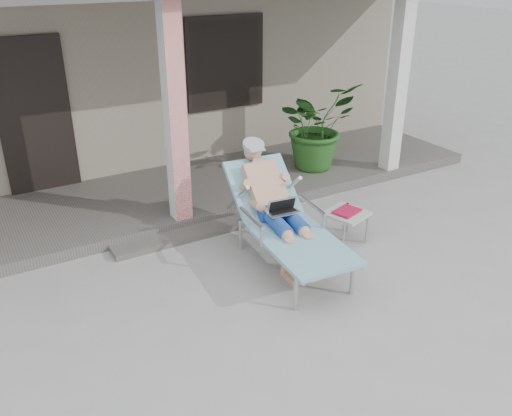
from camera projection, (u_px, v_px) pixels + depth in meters
ground at (269, 314)px, 5.29m from camera, size 60.00×60.00×0.00m
house at (81, 48)px, 9.67m from camera, size 10.40×5.40×3.30m
porch_deck at (158, 198)px, 7.61m from camera, size 10.00×2.00×0.15m
porch_step at (192, 234)px, 6.72m from camera, size 2.00×0.30×0.07m
lounger at (280, 193)px, 5.94m from camera, size 0.92×2.06×1.31m
side_table at (347, 215)px, 6.50m from camera, size 0.57×0.57×0.41m
potted_palm at (316, 125)px, 8.27m from camera, size 1.30×1.16×1.32m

